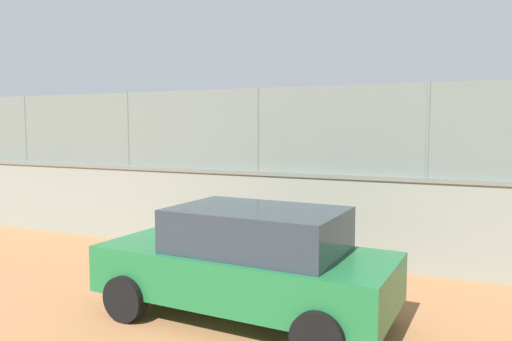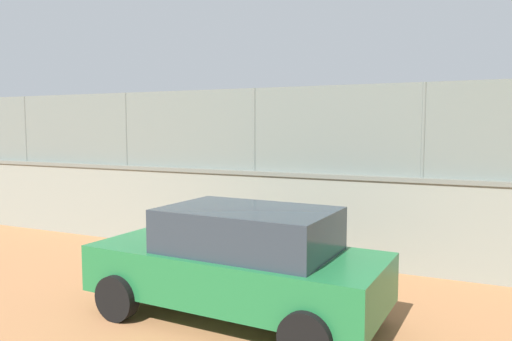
{
  "view_description": "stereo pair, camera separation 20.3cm",
  "coord_description": "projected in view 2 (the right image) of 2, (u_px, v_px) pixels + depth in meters",
  "views": [
    {
      "loc": [
        -5.89,
        20.6,
        2.6
      ],
      "look_at": [
        0.08,
        6.64,
        1.22
      ],
      "focal_mm": 34.29,
      "sensor_mm": 36.0,
      "label": 1
    },
    {
      "loc": [
        -6.08,
        20.51,
        2.6
      ],
      "look_at": [
        0.08,
        6.64,
        1.22
      ],
      "focal_mm": 34.29,
      "sensor_mm": 36.0,
      "label": 2
    }
  ],
  "objects": [
    {
      "name": "ground_plane",
      "position": [
        319.0,
        186.0,
        21.36
      ],
      "size": [
        260.0,
        260.0,
        0.0
      ],
      "primitive_type": "plane",
      "color": "#A36B42"
    },
    {
      "name": "perimeter_wall",
      "position": [
        128.0,
        202.0,
        11.29
      ],
      "size": [
        32.95,
        0.91,
        1.71
      ],
      "color": "gray",
      "rests_on": "ground_plane"
    },
    {
      "name": "fence_panel_on_wall",
      "position": [
        126.0,
        129.0,
        11.14
      ],
      "size": [
        32.36,
        0.56,
        1.65
      ],
      "color": "slate",
      "rests_on": "perimeter_wall"
    },
    {
      "name": "player_near_wall_returning",
      "position": [
        360.0,
        175.0,
        15.89
      ],
      "size": [
        0.79,
        1.07,
        1.7
      ],
      "color": "navy",
      "rests_on": "ground_plane"
    },
    {
      "name": "parked_car_green",
      "position": [
        239.0,
        261.0,
        6.57
      ],
      "size": [
        4.09,
        2.07,
        1.52
      ],
      "color": "#1E6B38",
      "rests_on": "ground_plane"
    },
    {
      "name": "sports_ball",
      "position": [
        246.0,
        193.0,
        18.74
      ],
      "size": [
        0.11,
        0.11,
        0.11
      ],
      "primitive_type": "sphere",
      "color": "orange",
      "rests_on": "ground_plane"
    },
    {
      "name": "player_foreground_swinging",
      "position": [
        230.0,
        168.0,
        19.51
      ],
      "size": [
        1.25,
        0.74,
        1.56
      ],
      "color": "navy",
      "rests_on": "ground_plane"
    },
    {
      "name": "player_baseline_waiting",
      "position": [
        335.0,
        170.0,
        19.1
      ],
      "size": [
        0.86,
        0.7,
        1.52
      ],
      "color": "#591919",
      "rests_on": "ground_plane"
    },
    {
      "name": "spare_ball_by_wall",
      "position": [
        443.0,
        260.0,
        9.19
      ],
      "size": [
        0.19,
        0.19,
        0.19
      ],
      "primitive_type": "sphere",
      "color": "orange",
      "rests_on": "ground_plane"
    }
  ]
}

